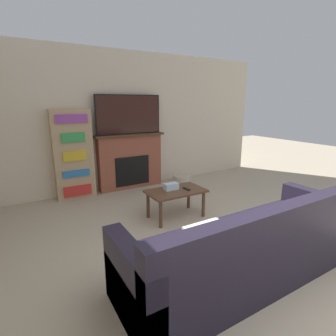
% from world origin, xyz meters
% --- Properties ---
extents(wall_back, '(6.26, 0.06, 2.70)m').
position_xyz_m(wall_back, '(0.00, 4.18, 1.35)').
color(wall_back, beige).
rests_on(wall_back, ground_plane).
extents(fireplace, '(1.41, 0.28, 1.11)m').
position_xyz_m(fireplace, '(-0.15, 4.04, 0.56)').
color(fireplace, brown).
rests_on(fireplace, ground_plane).
extents(tv, '(1.33, 0.03, 0.76)m').
position_xyz_m(tv, '(-0.15, 4.02, 1.49)').
color(tv, black).
rests_on(tv, fireplace).
extents(couch, '(2.57, 0.86, 0.87)m').
position_xyz_m(couch, '(-0.30, 0.74, 0.30)').
color(couch, black).
rests_on(couch, ground_plane).
extents(coffee_table, '(0.87, 0.52, 0.43)m').
position_xyz_m(coffee_table, '(-0.13, 2.32, 0.37)').
color(coffee_table, brown).
rests_on(coffee_table, ground_plane).
extents(tissue_box, '(0.22, 0.12, 0.10)m').
position_xyz_m(tissue_box, '(-0.18, 2.38, 0.48)').
color(tissue_box, silver).
rests_on(tissue_box, coffee_table).
extents(remote_control, '(0.04, 0.15, 0.02)m').
position_xyz_m(remote_control, '(0.03, 2.27, 0.45)').
color(remote_control, black).
rests_on(remote_control, coffee_table).
extents(bookshelf, '(0.68, 0.29, 1.62)m').
position_xyz_m(bookshelf, '(-1.26, 4.02, 0.81)').
color(bookshelf, tan).
rests_on(bookshelf, ground_plane).
extents(storage_basket, '(0.38, 0.38, 0.20)m').
position_xyz_m(storage_basket, '(0.88, 3.67, 0.10)').
color(storage_basket, '#BCB29E').
rests_on(storage_basket, ground_plane).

